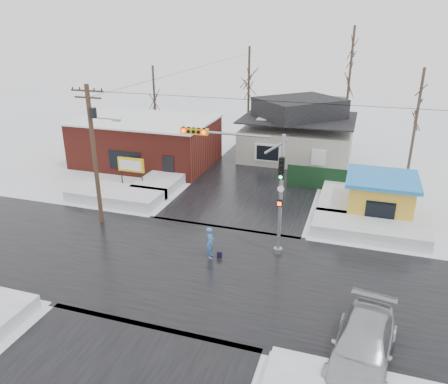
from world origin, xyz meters
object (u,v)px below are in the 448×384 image
(kiosk, at_px, (380,197))
(pedestrian, at_px, (210,243))
(traffic_signal, at_px, (253,176))
(marquee_sign, at_px, (131,166))
(utility_pole, at_px, (94,148))
(car, at_px, (363,346))

(kiosk, bearing_deg, pedestrian, -136.13)
(kiosk, bearing_deg, traffic_signal, -135.16)
(marquee_sign, relative_size, kiosk, 0.55)
(utility_pole, distance_m, marquee_sign, 6.87)
(pedestrian, bearing_deg, car, -139.46)
(utility_pole, distance_m, car, 19.07)
(car, bearing_deg, pedestrian, 152.68)
(marquee_sign, xyz_separation_m, kiosk, (18.50, 0.50, -0.46))
(traffic_signal, height_order, pedestrian, traffic_signal)
(traffic_signal, xyz_separation_m, utility_pole, (-10.36, 0.53, 0.57))
(utility_pole, height_order, car, utility_pole)
(utility_pole, height_order, pedestrian, utility_pole)
(car, bearing_deg, traffic_signal, 138.10)
(marquee_sign, bearing_deg, traffic_signal, -29.72)
(traffic_signal, height_order, marquee_sign, traffic_signal)
(traffic_signal, distance_m, utility_pole, 10.39)
(marquee_sign, height_order, car, marquee_sign)
(marquee_sign, xyz_separation_m, car, (17.81, -14.06, -1.12))
(traffic_signal, bearing_deg, marquee_sign, 150.28)
(traffic_signal, relative_size, car, 1.27)
(marquee_sign, relative_size, pedestrian, 1.38)
(kiosk, relative_size, pedestrian, 2.49)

